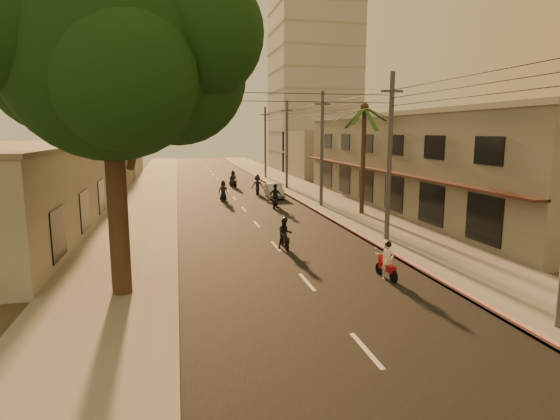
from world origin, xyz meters
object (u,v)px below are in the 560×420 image
Objects in this scene: broadleaf_tree at (121,56)px; scooter_mid_b at (275,197)px; parked_car at (274,191)px; scooter_far_a at (223,192)px; scooter_red at (387,262)px; scooter_far_b at (258,186)px; scooter_far_c at (233,179)px; scooter_mid_a at (285,234)px; palm_tree at (364,114)px.

scooter_mid_b is (9.11, 18.06, -7.61)m from broadleaf_tree.
broadleaf_tree is 6.33× the size of scooter_mid_b.
scooter_far_a is at bearing -166.99° from parked_car.
scooter_far_b is at bearing 86.26° from scooter_red.
scooter_far_c reaches higher than scooter_red.
broadleaf_tree is at bearing -98.61° from scooter_far_b.
broadleaf_tree is at bearing -141.74° from scooter_mid_a.
palm_tree is at bearing -40.22° from scooter_far_a.
scooter_mid_a reaches higher than scooter_red.
broadleaf_tree is at bearing -98.30° from scooter_mid_b.
palm_tree reaches higher than scooter_red.
scooter_far_b is at bearing -94.95° from scooter_far_c.
broadleaf_tree is 12.60m from scooter_red.
scooter_mid_a is 27.45m from scooter_far_c.
scooter_mid_b is at bearing 63.23° from broadleaf_tree.
scooter_red is 0.83× the size of scooter_far_b.
scooter_far_a is 0.93× the size of scooter_far_b.
scooter_far_b is (-0.06, 7.81, 0.02)m from scooter_mid_b.
palm_tree reaches higher than scooter_far_b.
scooter_far_b is at bearing 84.87° from scooter_mid_a.
palm_tree is at bearing 48.67° from scooter_mid_a.
scooter_mid_a is (6.97, 5.37, -7.74)m from broadleaf_tree.
scooter_far_c reaches higher than parked_car.
broadleaf_tree is 6.73× the size of scooter_far_c.
parked_car is (10.18, 23.59, -7.85)m from broadleaf_tree.
scooter_mid_b is 5.86m from scooter_far_a.
scooter_far_a reaches higher than scooter_red.
scooter_mid_b is at bearing -78.88° from scooter_far_b.
broadleaf_tree is 21.61m from scooter_mid_b.
scooter_red is 26.28m from scooter_far_b.
scooter_far_a is at bearing 95.49° from scooter_mid_a.
scooter_mid_a is at bearing -81.09° from scooter_mid_b.
scooter_far_a is (-4.40, 23.08, 0.10)m from scooter_red.
scooter_red is (9.90, -0.40, -7.78)m from broadleaf_tree.
scooter_mid_a reaches higher than parked_car.
scooter_mid_b is (2.14, 12.69, 0.13)m from scooter_mid_a.
broadleaf_tree is 3.14× the size of parked_car.
broadleaf_tree is 1.48× the size of palm_tree.
palm_tree is at bearing -18.92° from scooter_mid_b.
broadleaf_tree reaches higher than scooter_mid_b.
broadleaf_tree reaches higher than scooter_far_a.
scooter_mid_b is 1.06× the size of scooter_far_c.
scooter_far_c is (7.56, 32.81, -7.66)m from broadleaf_tree.
scooter_far_b reaches higher than scooter_far_a.
scooter_red is 23.50m from scooter_far_a.
scooter_mid_b is 0.50× the size of parked_car.
scooter_far_c reaches higher than scooter_mid_a.
scooter_mid_a is 0.87× the size of scooter_mid_b.
scooter_far_b is at bearing 118.43° from parked_car.
broadleaf_tree reaches higher than parked_car.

